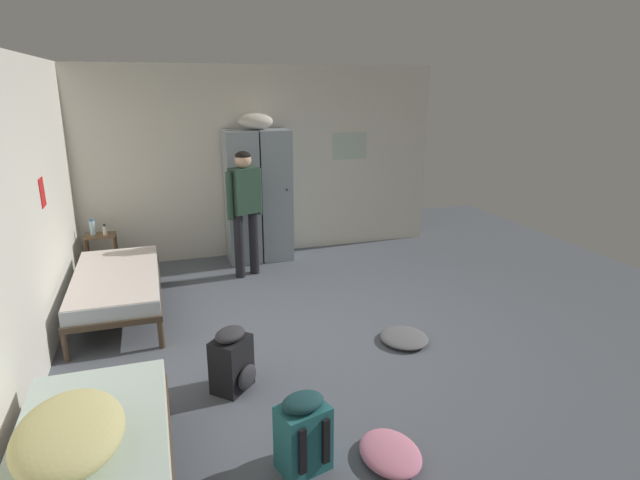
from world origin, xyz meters
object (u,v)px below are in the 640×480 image
Objects in this scene: locker_bank at (258,193)px; bed_left_rear at (117,283)px; backpack_black at (232,361)px; clothes_pile_pink at (390,453)px; lotion_bottle at (105,230)px; person_traveler at (245,202)px; clothes_pile_grey at (404,338)px; bedding_heap at (69,433)px; shelf_unit at (102,251)px; backpack_teal at (302,433)px; bed_left_front at (90,466)px; water_bottle at (92,228)px.

locker_bank reaches higher than bed_left_rear.
backpack_black is 1.07× the size of clothes_pile_pink.
backpack_black is (1.15, -3.16, -0.38)m from lotion_bottle.
person_traveler is 2.77m from clothes_pile_grey.
lotion_bottle is at bearing 91.37° from bedding_heap.
backpack_black is 1.07× the size of clothes_pile_grey.
shelf_unit is 4.52m from backpack_teal.
bed_left_rear is at bearing 113.54° from backpack_teal.
backpack_black is (-0.29, 1.06, 0.00)m from backpack_teal.
clothes_pile_pink is at bearing -90.20° from locker_bank.
lotion_bottle is (-1.75, 0.51, -0.36)m from person_traveler.
bed_left_rear is 1.87m from person_traveler.
backpack_teal is at bearing 2.86° from bed_left_front.
person_traveler is at bearing 94.19° from clothes_pile_pink.
clothes_pile_pink is at bearing -1.62° from bed_left_front.
bed_left_rear reaches higher than clothes_pile_grey.
backpack_black is at bearing -69.11° from shelf_unit.
locker_bank is 2.08m from lotion_bottle.
bed_left_front is 4.37m from water_bottle.
water_bottle is 0.39× the size of backpack_teal.
shelf_unit is 0.71× the size of bedding_heap.
water_bottle reaches higher than bed_left_front.
person_traveler reaches higher than lotion_bottle.
locker_bank is at bearing 89.80° from clothes_pile_pink.
backpack_teal is at bearing -136.25° from clothes_pile_grey.
lotion_bottle reaches higher than backpack_teal.
backpack_teal is (1.52, -4.26, -0.09)m from shelf_unit.
backpack_teal is at bearing -70.43° from shelf_unit.
clothes_pile_pink is (-0.02, -4.46, -0.92)m from locker_bank.
person_traveler reaches higher than clothes_pile_grey.
person_traveler is 2.82m from backpack_black.
bed_left_rear is 8.93× the size of water_bottle.
lotion_bottle is 4.48m from backpack_teal.
clothes_pile_grey is at bearing -44.55° from lotion_bottle.
bedding_heap is 1.46× the size of backpack_teal.
locker_bank is 4.56m from clothes_pile_pink.
locker_bank is 3.63× the size of shelf_unit.
bed_left_front is at bearing -112.55° from person_traveler.
shelf_unit is 3.85× the size of lotion_bottle.
bed_left_rear is at bearing 121.49° from clothes_pile_pink.
backpack_teal is 1.10m from backpack_black.
bed_left_front is 0.25m from bedding_heap.
locker_bank is 1.26× the size of person_traveler.
clothes_pile_grey is at bearing 28.07° from bed_left_front.
bed_left_rear is at bearing 117.81° from backpack_black.
bedding_heap is 1.46× the size of backpack_black.
person_traveler is (1.57, 3.78, 0.61)m from bed_left_front.
locker_bank reaches higher than person_traveler.
locker_bank is 4.82m from bed_left_front.
locker_bank is at bearing 67.06° from bed_left_front.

